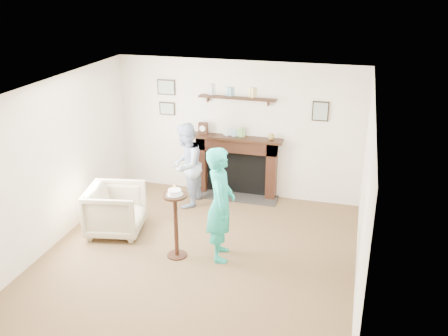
{
  "coord_description": "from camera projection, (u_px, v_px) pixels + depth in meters",
  "views": [
    {
      "loc": [
        2.06,
        -5.9,
        3.94
      ],
      "look_at": [
        0.18,
        0.9,
        1.13
      ],
      "focal_mm": 40.0,
      "sensor_mm": 36.0,
      "label": 1
    }
  ],
  "objects": [
    {
      "name": "pedestal_table",
      "position": [
        175.0,
        213.0,
        7.13
      ],
      "size": [
        0.36,
        0.36,
        1.14
      ],
      "color": "black",
      "rests_on": "ground"
    },
    {
      "name": "room_shell",
      "position": [
        208.0,
        141.0,
        7.27
      ],
      "size": [
        4.54,
        5.02,
        2.52
      ],
      "color": "beige",
      "rests_on": "ground"
    },
    {
      "name": "woman",
      "position": [
        221.0,
        256.0,
        7.38
      ],
      "size": [
        0.55,
        0.7,
        1.7
      ],
      "primitive_type": "imported",
      "rotation": [
        0.0,
        0.0,
        1.83
      ],
      "color": "teal",
      "rests_on": "ground"
    },
    {
      "name": "ground",
      "position": [
        196.0,
        261.0,
        7.25
      ],
      "size": [
        5.0,
        5.0,
        0.0
      ],
      "primitive_type": "plane",
      "color": "brown",
      "rests_on": "ground"
    },
    {
      "name": "man",
      "position": [
        187.0,
        204.0,
        9.01
      ],
      "size": [
        0.59,
        0.74,
        1.51
      ],
      "primitive_type": "imported",
      "rotation": [
        0.0,
        0.0,
        -1.55
      ],
      "color": "#AAB3D4",
      "rests_on": "ground"
    },
    {
      "name": "armchair",
      "position": [
        118.0,
        232.0,
        8.07
      ],
      "size": [
        1.0,
        0.98,
        0.78
      ],
      "primitive_type": "imported",
      "rotation": [
        0.0,
        0.0,
        1.76
      ],
      "color": "#BFB48E",
      "rests_on": "ground"
    }
  ]
}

